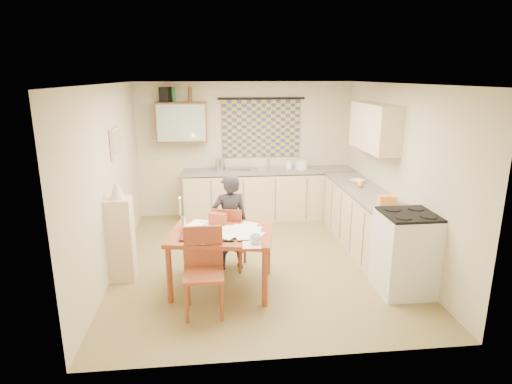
{
  "coord_description": "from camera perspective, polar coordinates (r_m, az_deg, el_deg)",
  "views": [
    {
      "loc": [
        -0.65,
        -5.71,
        2.61
      ],
      "look_at": [
        -0.01,
        0.2,
        0.98
      ],
      "focal_mm": 30.0,
      "sensor_mm": 36.0,
      "label": 1
    }
  ],
  "objects": [
    {
      "name": "orange_bag",
      "position": [
        6.05,
        16.99,
        -1.0
      ],
      "size": [
        0.23,
        0.17,
        0.12
      ],
      "primitive_type": "cube",
      "rotation": [
        0.0,
        0.0,
        -0.06
      ],
      "color": "orange",
      "rests_on": "counter_right"
    },
    {
      "name": "dining_table",
      "position": [
        5.43,
        -4.57,
        -8.98
      ],
      "size": [
        1.39,
        1.14,
        0.75
      ],
      "rotation": [
        0.0,
        0.0,
        -0.18
      ],
      "color": "brown",
      "rests_on": "floor"
    },
    {
      "name": "counter_back",
      "position": [
        8.04,
        2.27,
        -0.27
      ],
      "size": [
        3.3,
        0.62,
        0.92
      ],
      "color": "#CFB88E",
      "rests_on": "floor"
    },
    {
      "name": "shelf_stand",
      "position": [
        5.84,
        -17.57,
        -6.04
      ],
      "size": [
        0.32,
        0.3,
        1.1
      ],
      "primitive_type": "cube",
      "color": "#CFB88E",
      "rests_on": "floor"
    },
    {
      "name": "wall_cabinet_glass",
      "position": [
        7.68,
        -9.96,
        9.04
      ],
      "size": [
        0.84,
        0.02,
        0.64
      ],
      "primitive_type": "cube",
      "color": "#99B2A5",
      "rests_on": "wall_back"
    },
    {
      "name": "candle_holder",
      "position": [
        5.37,
        -9.63,
        -4.14
      ],
      "size": [
        0.06,
        0.06,
        0.18
      ],
      "primitive_type": "cylinder",
      "rotation": [
        0.0,
        0.0,
        -0.06
      ],
      "color": "silver",
      "rests_on": "dining_table"
    },
    {
      "name": "bottle_brown",
      "position": [
        7.81,
        -8.78,
        12.72
      ],
      "size": [
        0.08,
        0.08,
        0.26
      ],
      "primitive_type": "cylinder",
      "rotation": [
        0.0,
        0.0,
        -0.12
      ],
      "color": "brown",
      "rests_on": "wall_cabinet"
    },
    {
      "name": "papers",
      "position": [
        5.23,
        -4.36,
        -5.37
      ],
      "size": [
        1.04,
        1.07,
        0.03
      ],
      "rotation": [
        0.0,
        0.0,
        -0.18
      ],
      "color": "white",
      "rests_on": "dining_table"
    },
    {
      "name": "magazine",
      "position": [
        5.15,
        -10.15,
        -5.93
      ],
      "size": [
        0.2,
        0.26,
        0.02
      ],
      "primitive_type": "imported",
      "rotation": [
        0.0,
        0.0,
        -0.01
      ],
      "color": "maroon",
      "rests_on": "dining_table"
    },
    {
      "name": "ceiling",
      "position": [
        5.75,
        0.36,
        14.33
      ],
      "size": [
        4.0,
        4.5,
        0.02
      ],
      "primitive_type": "cube",
      "color": "white",
      "rests_on": "floor"
    },
    {
      "name": "chair_near",
      "position": [
        4.95,
        -6.9,
        -12.57
      ],
      "size": [
        0.44,
        0.44,
        0.97
      ],
      "rotation": [
        0.0,
        0.0,
        -0.0
      ],
      "color": "brown",
      "rests_on": "floor"
    },
    {
      "name": "print_canvas",
      "position": [
        6.31,
        -18.02,
        6.29
      ],
      "size": [
        0.01,
        0.42,
        0.32
      ],
      "primitive_type": "cube",
      "color": "beige",
      "rests_on": "wall_left"
    },
    {
      "name": "wall_cabinet",
      "position": [
        7.85,
        -9.88,
        9.17
      ],
      "size": [
        0.9,
        0.34,
        0.7
      ],
      "primitive_type": "cube",
      "color": "brown",
      "rests_on": "wall_back"
    },
    {
      "name": "eyeglasses",
      "position": [
        4.98,
        -3.65,
        -6.53
      ],
      "size": [
        0.13,
        0.06,
        0.02
      ],
      "primitive_type": "cube",
      "rotation": [
        0.0,
        0.0,
        -0.1
      ],
      "color": "black",
      "rests_on": "dining_table"
    },
    {
      "name": "lampshade",
      "position": [
        5.65,
        -18.1,
        0.23
      ],
      "size": [
        0.2,
        0.2,
        0.22
      ],
      "primitive_type": "cone",
      "color": "beige",
      "rests_on": "shelf_stand"
    },
    {
      "name": "bowl",
      "position": [
        7.12,
        13.33,
        1.39
      ],
      "size": [
        0.38,
        0.38,
        0.05
      ],
      "primitive_type": "imported",
      "rotation": [
        0.0,
        0.0,
        0.42
      ],
      "color": "white",
      "rests_on": "counter_right"
    },
    {
      "name": "soap_bottle",
      "position": [
        8.01,
        4.45,
        3.82
      ],
      "size": [
        0.16,
        0.16,
        0.2
      ],
      "primitive_type": "imported",
      "rotation": [
        0.0,
        0.0,
        -0.43
      ],
      "color": "white",
      "rests_on": "counter_back"
    },
    {
      "name": "person",
      "position": [
        5.84,
        -3.5,
        -4.06
      ],
      "size": [
        0.59,
        0.48,
        1.35
      ],
      "primitive_type": "imported",
      "rotation": [
        0.0,
        0.0,
        3.3
      ],
      "color": "black",
      "rests_on": "floor"
    },
    {
      "name": "wall_left",
      "position": [
        6.03,
        -19.02,
        1.44
      ],
      "size": [
        0.02,
        4.5,
        2.5
      ],
      "primitive_type": "cube",
      "color": "beige",
      "rests_on": "floor"
    },
    {
      "name": "dish_rack",
      "position": [
        7.86,
        -2.07,
        3.11
      ],
      "size": [
        0.39,
        0.34,
        0.06
      ],
      "primitive_type": "cube",
      "rotation": [
        0.0,
        0.0,
        -0.14
      ],
      "color": "silver",
      "rests_on": "counter_back"
    },
    {
      "name": "wall_front",
      "position": [
        3.76,
        4.24,
        -5.87
      ],
      "size": [
        4.0,
        0.02,
        2.5
      ],
      "primitive_type": "cube",
      "color": "beige",
      "rests_on": "floor"
    },
    {
      "name": "framed_print",
      "position": [
        6.32,
        -18.24,
        6.28
      ],
      "size": [
        0.04,
        0.5,
        0.4
      ],
      "primitive_type": "cube",
      "color": "beige",
      "rests_on": "wall_left"
    },
    {
      "name": "floor",
      "position": [
        6.32,
        0.33,
        -9.18
      ],
      "size": [
        4.0,
        4.5,
        0.02
      ],
      "primitive_type": "cube",
      "color": "olive",
      "rests_on": "ground"
    },
    {
      "name": "counter_right",
      "position": [
        6.63,
        15.03,
        -4.22
      ],
      "size": [
        0.62,
        2.95,
        0.92
      ],
      "color": "#CFB88E",
      "rests_on": "floor"
    },
    {
      "name": "bottle_green",
      "position": [
        7.82,
        -10.96,
        12.63
      ],
      "size": [
        0.09,
        0.09,
        0.26
      ],
      "primitive_type": "cylinder",
      "rotation": [
        0.0,
        0.0,
        -0.33
      ],
      "color": "#195926",
      "rests_on": "wall_cabinet"
    },
    {
      "name": "orange_box",
      "position": [
        5.06,
        -8.27,
        -6.16
      ],
      "size": [
        0.13,
        0.09,
        0.04
      ],
      "primitive_type": "cube",
      "rotation": [
        0.0,
        0.0,
        0.08
      ],
      "color": "orange",
      "rests_on": "dining_table"
    },
    {
      "name": "wall_right",
      "position": [
        6.44,
        18.41,
        2.35
      ],
      "size": [
        0.02,
        4.5,
        2.5
      ],
      "primitive_type": "cube",
      "color": "beige",
      "rests_on": "floor"
    },
    {
      "name": "window_blind",
      "position": [
        8.04,
        0.7,
        8.46
      ],
      "size": [
        1.45,
        0.03,
        1.05
      ],
      "primitive_type": "cube",
      "color": "navy",
      "rests_on": "wall_back"
    },
    {
      "name": "sink",
      "position": [
        7.93,
        2.15,
        2.71
      ],
      "size": [
        0.57,
        0.48,
        0.1
      ],
      "primitive_type": "cube",
      "rotation": [
        0.0,
        0.0,
        -0.05
      ],
      "color": "silver",
      "rests_on": "counter_back"
    },
    {
      "name": "wall_back",
      "position": [
        8.11,
        -1.46,
        5.66
      ],
      "size": [
        4.0,
        0.02,
        2.5
      ],
      "primitive_type": "cube",
      "color": "beige",
      "rests_on": "floor"
    },
    {
      "name": "tap",
      "position": [
        8.07,
        1.71,
        4.23
      ],
      "size": [
        0.04,
        0.04,
        0.28
      ],
      "primitive_type": "cylinder",
      "rotation": [
        0.0,
        0.0,
        0.32
      ],
      "color": "silver",
      "rests_on": "counter_back"
    },
    {
      "name": "kettle",
      "position": [
        7.82,
        -4.81,
        3.69
      ],
      "size": [
        0.2,
        0.2,
        0.24
      ],
      "primitive_type": "cylinder",
      "rotation": [
        0.0,
        0.0,
        0.11
      ],
      "color": "silver",
      "rests_on": "counter_back"
    },
    {
      "name": "mug",
      "position": [
        4.89,
        -0.03,
        -6.34
      ],
      "size": [
        0.17,
        0.17,
        0.1
      ],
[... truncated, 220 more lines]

